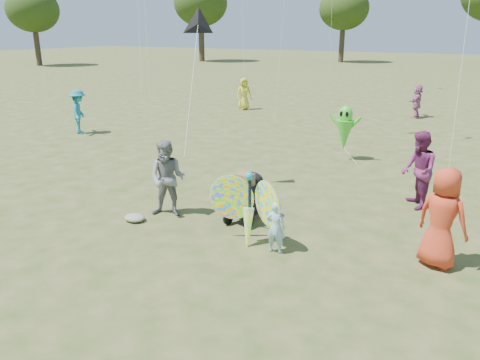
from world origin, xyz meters
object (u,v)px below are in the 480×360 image
(alien_kite, at_px, (345,130))
(crowd_a, at_px, (442,218))
(adult_man, at_px, (168,179))
(crowd_j, at_px, (417,101))
(jogging_stroller, at_px, (247,194))
(butterfly_kite, at_px, (249,209))
(crowd_i, at_px, (79,112))
(crowd_g, at_px, (244,94))
(crowd_e, at_px, (418,170))
(child_girl, at_px, (276,227))

(alien_kite, bearing_deg, crowd_a, -59.29)
(adult_man, distance_m, alien_kite, 6.78)
(crowd_j, height_order, jogging_stroller, crowd_j)
(butterfly_kite, bearing_deg, jogging_stroller, 119.83)
(crowd_j, bearing_deg, crowd_i, -44.36)
(jogging_stroller, height_order, butterfly_kite, butterfly_kite)
(crowd_g, relative_size, crowd_j, 1.04)
(crowd_e, relative_size, crowd_g, 1.12)
(butterfly_kite, bearing_deg, crowd_i, 152.18)
(crowd_g, height_order, butterfly_kite, crowd_g)
(crowd_g, bearing_deg, child_girl, -103.91)
(adult_man, distance_m, crowd_e, 5.73)
(crowd_i, height_order, butterfly_kite, crowd_i)
(crowd_a, xyz_separation_m, butterfly_kite, (-3.34, -0.83, -0.20))
(crowd_a, distance_m, crowd_g, 17.11)
(crowd_g, distance_m, alien_kite, 10.24)
(child_girl, height_order, crowd_i, crowd_i)
(crowd_a, relative_size, jogging_stroller, 1.65)
(crowd_a, bearing_deg, adult_man, 24.18)
(child_girl, bearing_deg, adult_man, -16.15)
(butterfly_kite, bearing_deg, adult_man, 169.89)
(crowd_g, height_order, crowd_i, crowd_i)
(adult_man, xyz_separation_m, crowd_e, (4.74, 3.21, 0.05))
(child_girl, xyz_separation_m, jogging_stroller, (-1.19, 1.09, 0.11))
(crowd_e, relative_size, butterfly_kite, 1.04)
(adult_man, xyz_separation_m, alien_kite, (1.99, 6.48, 0.11))
(alien_kite, bearing_deg, butterfly_kite, -87.94)
(adult_man, xyz_separation_m, butterfly_kite, (2.24, -0.40, -0.15))
(crowd_g, xyz_separation_m, butterfly_kite, (7.70, -13.90, -0.10))
(crowd_i, bearing_deg, crowd_j, -85.68)
(adult_man, bearing_deg, jogging_stroller, 0.63)
(crowd_e, height_order, crowd_j, crowd_e)
(adult_man, relative_size, crowd_i, 0.98)
(crowd_j, relative_size, butterfly_kite, 0.89)
(crowd_e, height_order, butterfly_kite, crowd_e)
(butterfly_kite, bearing_deg, child_girl, -9.54)
(child_girl, relative_size, crowd_i, 0.58)
(crowd_g, xyz_separation_m, jogging_stroller, (7.13, -12.91, -0.19))
(crowd_j, distance_m, alien_kite, 9.01)
(adult_man, bearing_deg, crowd_i, 129.49)
(crowd_e, bearing_deg, crowd_i, -124.45)
(alien_kite, bearing_deg, crowd_g, 136.70)
(crowd_e, xyz_separation_m, crowd_j, (-2.03, 12.24, -0.13))
(child_girl, bearing_deg, crowd_e, -122.94)
(crowd_j, distance_m, butterfly_kite, 15.86)
(crowd_a, distance_m, crowd_e, 2.91)
(crowd_e, bearing_deg, adult_man, -81.74)
(crowd_g, xyz_separation_m, alien_kite, (7.45, -7.02, 0.16))
(crowd_i, bearing_deg, alien_kite, -121.42)
(crowd_g, distance_m, crowd_j, 8.41)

